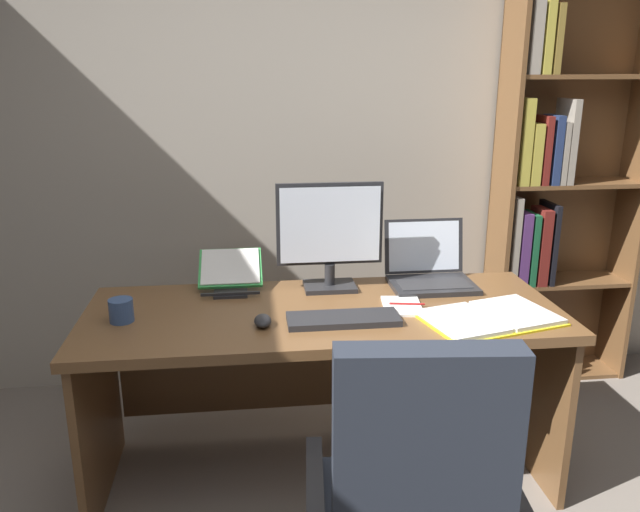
# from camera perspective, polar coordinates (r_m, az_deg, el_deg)

# --- Properties ---
(wall_back) EXTENTS (5.29, 0.12, 2.82)m
(wall_back) POSITION_cam_1_polar(r_m,az_deg,el_deg) (3.35, 1.09, 12.22)
(wall_back) COLOR #A89E8E
(wall_back) RESTS_ON ground
(desk) EXTENTS (1.87, 0.74, 0.76)m
(desk) POSITION_cam_1_polar(r_m,az_deg,el_deg) (2.64, 0.07, -8.26)
(desk) COLOR brown
(desk) RESTS_ON ground
(bookshelf) EXTENTS (0.75, 0.27, 2.18)m
(bookshelf) POSITION_cam_1_polar(r_m,az_deg,el_deg) (3.55, 20.12, 4.97)
(bookshelf) COLOR brown
(bookshelf) RESTS_ON ground
(monitor) EXTENTS (0.45, 0.16, 0.46)m
(monitor) POSITION_cam_1_polar(r_m,az_deg,el_deg) (2.66, 0.89, 1.76)
(monitor) COLOR #232326
(monitor) RESTS_ON desk
(laptop) EXTENTS (0.36, 0.31, 0.27)m
(laptop) POSITION_cam_1_polar(r_m,az_deg,el_deg) (2.80, 9.88, -1.40)
(laptop) COLOR #232326
(laptop) RESTS_ON desk
(keyboard) EXTENTS (0.42, 0.15, 0.02)m
(keyboard) POSITION_cam_1_polar(r_m,az_deg,el_deg) (2.37, 2.12, -5.73)
(keyboard) COLOR #232326
(keyboard) RESTS_ON desk
(computer_mouse) EXTENTS (0.06, 0.10, 0.04)m
(computer_mouse) POSITION_cam_1_polar(r_m,az_deg,el_deg) (2.34, -5.21, -5.86)
(computer_mouse) COLOR #232326
(computer_mouse) RESTS_ON desk
(reading_stand_with_book) EXTENTS (0.27, 0.29, 0.14)m
(reading_stand_with_book) POSITION_cam_1_polar(r_m,az_deg,el_deg) (2.75, -8.11, -1.40)
(reading_stand_with_book) COLOR #232326
(reading_stand_with_book) RESTS_ON desk
(open_binder) EXTENTS (0.55, 0.43, 0.02)m
(open_binder) POSITION_cam_1_polar(r_m,az_deg,el_deg) (2.46, 15.11, -5.40)
(open_binder) COLOR yellow
(open_binder) RESTS_ON desk
(notepad) EXTENTS (0.17, 0.23, 0.01)m
(notepad) POSITION_cam_1_polar(r_m,az_deg,el_deg) (2.53, 7.44, -4.52)
(notepad) COLOR silver
(notepad) RESTS_ON desk
(pen) EXTENTS (0.14, 0.03, 0.01)m
(pen) POSITION_cam_1_polar(r_m,az_deg,el_deg) (2.53, 7.89, -4.31)
(pen) COLOR maroon
(pen) RESTS_ON notepad
(coffee_mug) EXTENTS (0.09, 0.09, 0.09)m
(coffee_mug) POSITION_cam_1_polar(r_m,az_deg,el_deg) (2.47, -17.55, -4.72)
(coffee_mug) COLOR #334C7A
(coffee_mug) RESTS_ON desk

